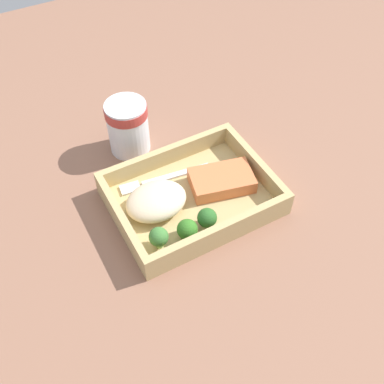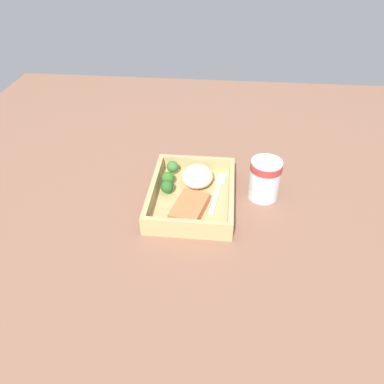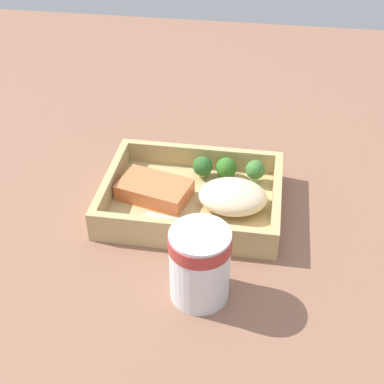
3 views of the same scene
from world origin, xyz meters
TOP-DOWN VIEW (x-y plane):
  - ground_plane at (0.00, 0.00)cm, footprint 160.00×160.00cm
  - takeout_tray at (0.00, 0.00)cm, footprint 26.31×19.99cm
  - tray_rim at (0.00, 0.00)cm, footprint 26.31×19.99cm
  - salmon_fillet at (-5.74, 0.26)cm, footprint 11.78×8.85cm
  - mashed_potatoes at (6.18, -0.77)cm, footprint 10.12×8.05cm
  - broccoli_floret_1 at (9.02, 5.98)cm, footprint 3.03×3.03cm
  - broccoli_floret_2 at (4.44, 6.54)cm, footprint 3.27×3.27cm
  - broccoli_floret_3 at (0.72, 6.18)cm, footprint 3.15×3.15cm
  - fork at (3.22, -6.11)cm, footprint 15.88×3.71cm
  - paper_cup at (3.67, -17.23)cm, footprint 7.60×7.60cm

SIDE VIEW (x-z plane):
  - ground_plane at x=0.00cm, z-range -2.00..0.00cm
  - takeout_tray at x=0.00cm, z-range 0.00..1.20cm
  - fork at x=3.22cm, z-range 1.20..1.64cm
  - salmon_fillet at x=-5.74cm, z-range 1.20..3.73cm
  - tray_rim at x=0.00cm, z-range 1.20..4.69cm
  - broccoli_floret_2 at x=4.44cm, z-range 1.29..4.86cm
  - mashed_potatoes at x=6.18cm, z-range 1.20..5.16cm
  - broccoli_floret_3 at x=0.72cm, z-range 1.37..5.03cm
  - broccoli_floret_1 at x=9.02cm, z-range 1.54..5.49cm
  - paper_cup at x=3.67cm, z-range 0.60..10.76cm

